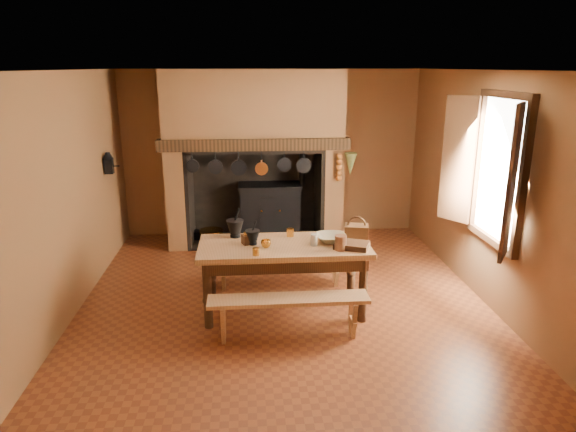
% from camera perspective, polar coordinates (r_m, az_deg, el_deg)
% --- Properties ---
extents(floor, '(5.50, 5.50, 0.00)m').
position_cam_1_polar(floor, '(6.62, -0.51, -9.09)').
color(floor, brown).
rests_on(floor, ground).
extents(ceiling, '(5.50, 5.50, 0.00)m').
position_cam_1_polar(ceiling, '(5.98, -0.58, 15.92)').
color(ceiling, silver).
rests_on(ceiling, back_wall).
extents(back_wall, '(5.00, 0.02, 2.80)m').
position_cam_1_polar(back_wall, '(8.84, -1.86, 6.93)').
color(back_wall, brown).
rests_on(back_wall, floor).
extents(wall_left, '(0.02, 5.50, 2.80)m').
position_cam_1_polar(wall_left, '(6.48, -23.21, 2.12)').
color(wall_left, brown).
rests_on(wall_left, floor).
extents(wall_right, '(0.02, 5.50, 2.80)m').
position_cam_1_polar(wall_right, '(6.80, 20.99, 2.99)').
color(wall_right, brown).
rests_on(wall_right, floor).
extents(wall_front, '(5.00, 0.02, 2.80)m').
position_cam_1_polar(wall_front, '(3.55, 2.72, -7.66)').
color(wall_front, brown).
rests_on(wall_front, floor).
extents(chimney_breast, '(2.95, 0.96, 2.80)m').
position_cam_1_polar(chimney_breast, '(8.34, -3.81, 9.19)').
color(chimney_breast, brown).
rests_on(chimney_breast, floor).
extents(iron_range, '(1.12, 0.55, 1.60)m').
position_cam_1_polar(iron_range, '(8.75, -1.97, 0.67)').
color(iron_range, black).
rests_on(iron_range, floor).
extents(hearth_pans, '(0.51, 0.62, 0.20)m').
position_cam_1_polar(hearth_pans, '(8.65, -8.56, -2.37)').
color(hearth_pans, '#C2842C').
rests_on(hearth_pans, floor).
extents(hanging_pans, '(1.92, 0.29, 0.27)m').
position_cam_1_polar(hanging_pans, '(7.92, -3.97, 5.49)').
color(hanging_pans, black).
rests_on(hanging_pans, chimney_breast).
extents(onion_string, '(0.12, 0.10, 0.46)m').
position_cam_1_polar(onion_string, '(8.03, 5.68, 5.39)').
color(onion_string, '#AC5B1F').
rests_on(onion_string, chimney_breast).
extents(herb_bunch, '(0.20, 0.20, 0.35)m').
position_cam_1_polar(herb_bunch, '(8.05, 6.96, 5.74)').
color(herb_bunch, brown).
rests_on(herb_bunch, chimney_breast).
extents(window, '(0.39, 1.75, 1.76)m').
position_cam_1_polar(window, '(6.33, 21.55, 4.78)').
color(window, white).
rests_on(window, wall_right).
extents(wall_coffee_mill, '(0.23, 0.16, 0.31)m').
position_cam_1_polar(wall_coffee_mill, '(7.89, -19.33, 5.73)').
color(wall_coffee_mill, black).
rests_on(wall_coffee_mill, wall_left).
extents(work_table, '(1.97, 0.88, 0.86)m').
position_cam_1_polar(work_table, '(6.01, -0.45, -4.34)').
color(work_table, tan).
rests_on(work_table, floor).
extents(bench_front, '(1.72, 0.30, 0.48)m').
position_cam_1_polar(bench_front, '(5.56, 0.06, -10.17)').
color(bench_front, tan).
rests_on(bench_front, floor).
extents(bench_back, '(1.84, 0.32, 0.52)m').
position_cam_1_polar(bench_back, '(6.79, -0.90, -4.85)').
color(bench_back, tan).
rests_on(bench_back, floor).
extents(mortar_large, '(0.21, 0.21, 0.36)m').
position_cam_1_polar(mortar_large, '(6.20, -5.89, -1.29)').
color(mortar_large, black).
rests_on(mortar_large, work_table).
extents(mortar_small, '(0.17, 0.17, 0.29)m').
position_cam_1_polar(mortar_small, '(5.94, -3.95, -2.29)').
color(mortar_small, black).
rests_on(mortar_small, work_table).
extents(coffee_grinder, '(0.17, 0.14, 0.17)m').
position_cam_1_polar(coffee_grinder, '(5.96, -4.55, -2.51)').
color(coffee_grinder, '#331E10').
rests_on(coffee_grinder, work_table).
extents(brass_mug_a, '(0.08, 0.08, 0.08)m').
position_cam_1_polar(brass_mug_a, '(5.62, -3.58, -3.97)').
color(brass_mug_a, '#C2842C').
rests_on(brass_mug_a, work_table).
extents(brass_mug_b, '(0.11, 0.11, 0.10)m').
position_cam_1_polar(brass_mug_b, '(6.22, 0.25, -1.84)').
color(brass_mug_b, '#C2842C').
rests_on(brass_mug_b, work_table).
extents(mixing_bowl, '(0.37, 0.37, 0.09)m').
position_cam_1_polar(mixing_bowl, '(6.06, 4.81, -2.45)').
color(mixing_bowl, beige).
rests_on(mixing_bowl, work_table).
extents(stoneware_crock, '(0.15, 0.15, 0.17)m').
position_cam_1_polar(stoneware_crock, '(5.79, 5.86, -2.96)').
color(stoneware_crock, brown).
rests_on(stoneware_crock, work_table).
extents(glass_jar, '(0.08, 0.08, 0.14)m').
position_cam_1_polar(glass_jar, '(5.90, 2.92, -2.65)').
color(glass_jar, beige).
rests_on(glass_jar, work_table).
extents(wicker_basket, '(0.32, 0.26, 0.27)m').
position_cam_1_polar(wicker_basket, '(6.22, 7.61, -1.62)').
color(wicker_basket, '#4A2B16').
rests_on(wicker_basket, work_table).
extents(wooden_tray, '(0.45, 0.39, 0.06)m').
position_cam_1_polar(wooden_tray, '(5.88, 7.09, -3.22)').
color(wooden_tray, '#331E10').
rests_on(wooden_tray, work_table).
extents(brass_cup, '(0.15, 0.15, 0.09)m').
position_cam_1_polar(brass_cup, '(5.84, -2.47, -3.10)').
color(brass_cup, '#C2842C').
rests_on(brass_cup, work_table).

